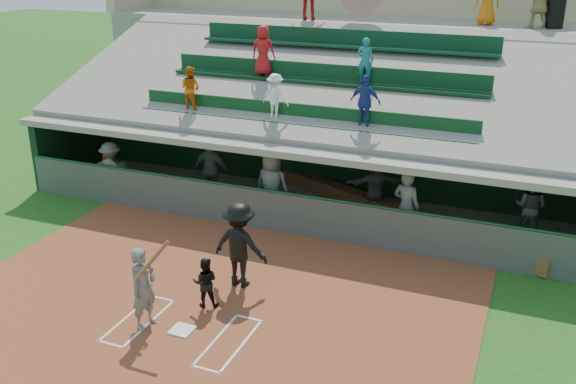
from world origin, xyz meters
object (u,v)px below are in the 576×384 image
at_px(catcher, 205,282).
at_px(white_table, 110,176).
at_px(batter_at_plate, 144,288).
at_px(home_plate, 182,330).
at_px(trash_bin, 555,13).
at_px(water_cooler, 109,159).

xyz_separation_m(catcher, white_table, (-6.09, 4.97, -0.16)).
height_order(batter_at_plate, white_table, batter_at_plate).
xyz_separation_m(home_plate, trash_bin, (5.93, 13.14, 5.02)).
distance_m(catcher, white_table, 7.86).
relative_size(home_plate, water_cooler, 1.22).
distance_m(home_plate, batter_at_plate, 1.13).
xyz_separation_m(white_table, water_cooler, (0.01, 0.04, 0.54)).
height_order(home_plate, catcher, catcher).
relative_size(home_plate, batter_at_plate, 0.22).
bearing_deg(batter_at_plate, water_cooler, 131.21).
bearing_deg(trash_bin, water_cooler, -149.37).
bearing_deg(trash_bin, catcher, -116.10).
distance_m(batter_at_plate, water_cooler, 8.12).
bearing_deg(white_table, home_plate, -54.92).
relative_size(water_cooler, trash_bin, 0.39).
bearing_deg(home_plate, white_table, 135.59).
relative_size(batter_at_plate, white_table, 2.34).
relative_size(catcher, water_cooler, 3.11).
distance_m(batter_at_plate, trash_bin, 15.40).
relative_size(home_plate, catcher, 0.39).
relative_size(batter_at_plate, water_cooler, 5.52).
xyz_separation_m(batter_at_plate, catcher, (0.73, 1.11, -0.30)).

